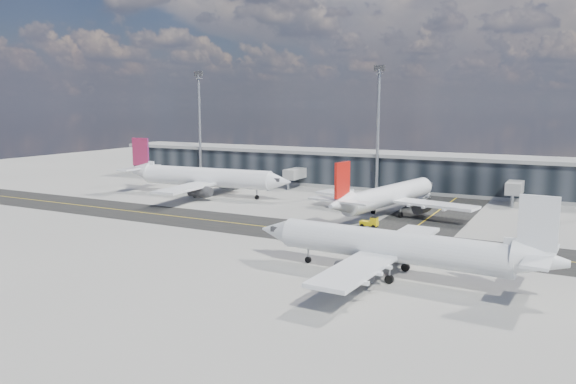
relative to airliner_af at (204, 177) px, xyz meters
name	(u,v)px	position (x,y,z in m)	size (l,w,h in m)	color
ground	(276,234)	(32.68, -25.78, -4.12)	(300.00, 300.00, 0.00)	gray
taxiway_lanes	(327,224)	(36.59, -15.04, -4.11)	(180.00, 63.00, 0.03)	black
terminal_concourse	(386,172)	(32.72, 29.16, -0.03)	(152.00, 19.80, 8.80)	black
floodlight_masts	(378,125)	(32.68, 22.22, 11.49)	(102.50, 0.70, 28.90)	gray
airliner_af	(204,177)	(0.00, 0.00, 0.00)	(42.11, 35.91, 12.47)	white
airliner_redtail	(388,196)	(43.42, -3.06, -0.46)	(31.96, 37.27, 11.08)	white
airliner_near	(395,247)	(55.67, -38.56, -0.49)	(37.08, 31.59, 10.99)	silver
baggage_tug	(371,222)	(44.18, -14.43, -3.20)	(2.93, 1.52, 1.83)	#DBBF0B
service_van	(423,196)	(44.42, 18.22, -3.42)	(2.33, 5.04, 1.40)	white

